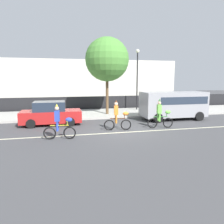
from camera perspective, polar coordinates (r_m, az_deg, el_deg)
ground_plane at (r=13.68m, az=2.62°, el=-4.84°), size 80.00×80.00×0.00m
road_centre_line at (r=13.21m, az=3.21°, el=-5.31°), size 36.00×0.14×0.01m
sidewalk_curb at (r=19.88m, az=-2.46°, el=-0.34°), size 60.00×5.00×0.15m
fence_line at (r=22.63m, az=-3.84°, el=2.35°), size 40.00×0.08×1.40m
building_backdrop at (r=30.81m, az=-11.75°, el=7.71°), size 28.00×8.00×5.51m
parade_cyclist_cobalt at (r=11.89m, az=-13.53°, el=-3.00°), size 1.71×0.51×1.92m
parade_cyclist_orange at (r=13.59m, az=1.55°, el=-1.30°), size 1.71×0.52×1.92m
parade_cyclist_lime at (r=14.52m, az=12.59°, el=-0.86°), size 1.72×0.50×1.92m
parked_van_grey at (r=17.84m, az=15.88°, el=2.19°), size 5.00×2.22×2.18m
parked_car_red at (r=15.80m, az=-15.69°, el=-0.44°), size 4.10×1.92×1.64m
street_lamp_post at (r=21.78m, az=6.62°, el=10.72°), size 0.36×0.36×5.86m
street_tree_near_lamp at (r=18.94m, az=-1.31°, el=13.54°), size 3.70×3.70×6.51m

